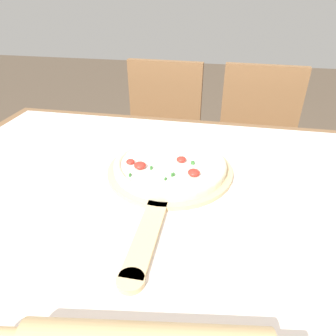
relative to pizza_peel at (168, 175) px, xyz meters
name	(u,v)px	position (x,y,z in m)	size (l,w,h in m)	color
dining_table	(181,223)	(0.05, -0.06, -0.11)	(1.49, 0.96, 0.75)	brown
towel_cloth	(182,193)	(0.05, -0.06, -0.01)	(1.41, 0.88, 0.00)	silver
pizza_peel	(168,175)	(0.00, 0.00, 0.00)	(0.34, 0.56, 0.01)	#D6B784
pizza	(170,164)	(0.00, 0.03, 0.02)	(0.30, 0.30, 0.03)	beige
chair_left	(161,138)	(-0.18, 0.74, -0.26)	(0.42, 0.42, 0.88)	brown
chair_right	(256,146)	(0.30, 0.74, -0.26)	(0.42, 0.42, 0.88)	brown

